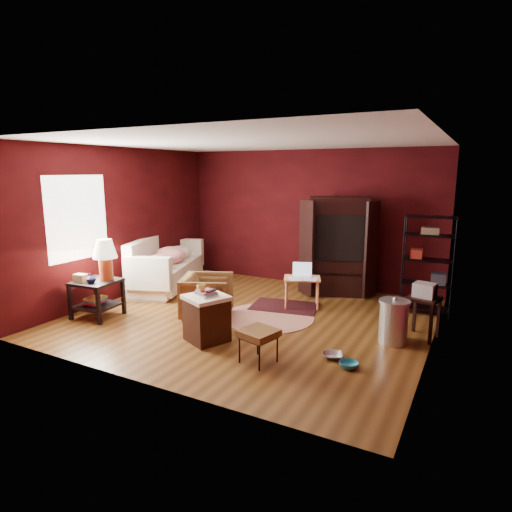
{
  "coord_description": "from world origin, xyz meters",
  "views": [
    {
      "loc": [
        3.23,
        -5.85,
        2.37
      ],
      "look_at": [
        0.0,
        0.2,
        1.0
      ],
      "focal_mm": 30.0,
      "sensor_mm": 36.0,
      "label": 1
    }
  ],
  "objects": [
    {
      "name": "hamper",
      "position": [
        -0.08,
        -1.12,
        0.34
      ],
      "size": [
        0.71,
        0.71,
        0.76
      ],
      "rotation": [
        0.0,
        0.0,
        -0.43
      ],
      "color": "#3F1D0E",
      "rests_on": "ground"
    },
    {
      "name": "mug",
      "position": [
        -0.13,
        -1.17,
        0.8
      ],
      "size": [
        0.14,
        0.12,
        0.12
      ],
      "primitive_type": "imported",
      "rotation": [
        0.0,
        0.0,
        -0.23
      ],
      "color": "#DBD56B",
      "rests_on": "hamper"
    },
    {
      "name": "room",
      "position": [
        -0.04,
        -0.01,
        1.4
      ],
      "size": [
        5.54,
        5.04,
        2.84
      ],
      "color": "brown",
      "rests_on": "ground"
    },
    {
      "name": "side_table",
      "position": [
        -2.18,
        -1.07,
        0.77
      ],
      "size": [
        0.71,
        0.71,
        1.29
      ],
      "rotation": [
        0.0,
        0.0,
        0.1
      ],
      "color": "black",
      "rests_on": "ground"
    },
    {
      "name": "trash_can",
      "position": [
        2.26,
        0.03,
        0.31
      ],
      "size": [
        0.48,
        0.48,
        0.67
      ],
      "rotation": [
        0.0,
        0.0,
        0.14
      ],
      "color": "silver",
      "rests_on": "ground"
    },
    {
      "name": "pet_bowl_steel",
      "position": [
        1.68,
        -0.85,
        0.13
      ],
      "size": [
        0.27,
        0.15,
        0.26
      ],
      "primitive_type": "imported",
      "rotation": [
        0.0,
        0.0,
        0.36
      ],
      "color": "#AAACB1",
      "rests_on": "ground"
    },
    {
      "name": "vase",
      "position": [
        -2.18,
        -1.29,
        0.69
      ],
      "size": [
        0.16,
        0.17,
        0.15
      ],
      "primitive_type": "imported",
      "rotation": [
        0.0,
        0.0,
        -0.06
      ],
      "color": "#0B1038",
      "rests_on": "side_table"
    },
    {
      "name": "armchair",
      "position": [
        -0.61,
        -0.33,
        0.4
      ],
      "size": [
        0.97,
        1.0,
        0.8
      ],
      "primitive_type": "imported",
      "rotation": [
        0.0,
        0.0,
        1.99
      ],
      "color": "black",
      "rests_on": "ground"
    },
    {
      "name": "sofa_cushions",
      "position": [
        -2.46,
        0.81,
        0.47
      ],
      "size": [
        1.59,
        2.44,
        0.95
      ],
      "rotation": [
        0.0,
        0.0,
        0.34
      ],
      "color": "white",
      "rests_on": "sofa"
    },
    {
      "name": "wire_shelving",
      "position": [
        2.49,
        1.62,
        0.91
      ],
      "size": [
        0.83,
        0.4,
        1.65
      ],
      "rotation": [
        0.0,
        0.0,
        0.06
      ],
      "color": "black",
      "rests_on": "ground"
    },
    {
      "name": "small_stand",
      "position": [
        2.59,
        0.42,
        0.61
      ],
      "size": [
        0.48,
        0.48,
        0.81
      ],
      "rotation": [
        0.0,
        0.0,
        -0.2
      ],
      "color": "black",
      "rests_on": "ground"
    },
    {
      "name": "footstool",
      "position": [
        0.89,
        -1.41,
        0.37
      ],
      "size": [
        0.51,
        0.51,
        0.43
      ],
      "rotation": [
        0.0,
        0.0,
        -0.25
      ],
      "color": "black",
      "rests_on": "ground"
    },
    {
      "name": "rug_round",
      "position": [
        0.25,
        0.15,
        0.01
      ],
      "size": [
        1.59,
        1.59,
        0.01
      ],
      "rotation": [
        0.0,
        0.0,
        -0.05
      ],
      "color": "beige",
      "rests_on": "ground"
    },
    {
      "name": "laptop_desk",
      "position": [
        0.52,
        0.93,
        0.48
      ],
      "size": [
        0.75,
        0.66,
        0.78
      ],
      "rotation": [
        0.0,
        0.0,
        0.39
      ],
      "color": "#FFB074",
      "rests_on": "ground"
    },
    {
      "name": "sofa",
      "position": [
        -2.43,
        0.86,
        0.42
      ],
      "size": [
        1.25,
        2.25,
        0.85
      ],
      "primitive_type": "imported",
      "rotation": [
        0.0,
        0.0,
        1.88
      ],
      "color": "white",
      "rests_on": "ground"
    },
    {
      "name": "rug_oriental",
      "position": [
        0.26,
        0.78,
        0.02
      ],
      "size": [
        1.27,
        0.96,
        0.01
      ],
      "rotation": [
        0.0,
        0.0,
        0.18
      ],
      "color": "#441219",
      "rests_on": "ground"
    },
    {
      "name": "pet_bowl_turquoise",
      "position": [
        1.94,
        -1.02,
        0.12
      ],
      "size": [
        0.24,
        0.08,
        0.24
      ],
      "primitive_type": "imported",
      "rotation": [
        0.0,
        0.0,
        -0.03
      ],
      "color": "teal",
      "rests_on": "ground"
    },
    {
      "name": "tv_armoire",
      "position": [
        0.81,
        2.02,
        0.98
      ],
      "size": [
        1.4,
        1.08,
        1.89
      ],
      "rotation": [
        0.0,
        0.0,
        0.35
      ],
      "color": "black",
      "rests_on": "ground"
    }
  ]
}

